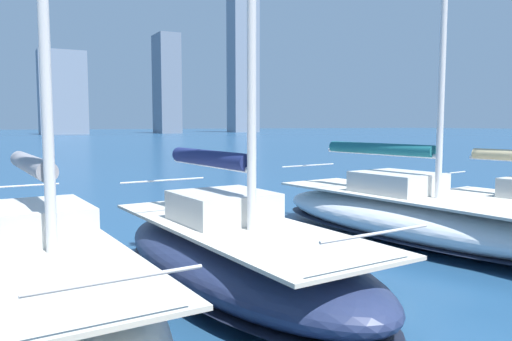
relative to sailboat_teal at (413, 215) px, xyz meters
The scene contains 4 objects.
city_skyline 153.45m from the sailboat_teal, 91.11° to the right, with size 164.89×18.81×51.90m.
sailboat_teal is the anchor object (origin of this frame).
sailboat_navy 6.08m from the sailboat_teal, 13.11° to the left, with size 3.45×7.89×9.46m.
sailboat_grey 9.23m from the sailboat_teal, ahead, with size 3.11×8.89×12.77m.
Camera 1 is at (4.63, 1.64, 3.10)m, focal length 35.00 mm.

